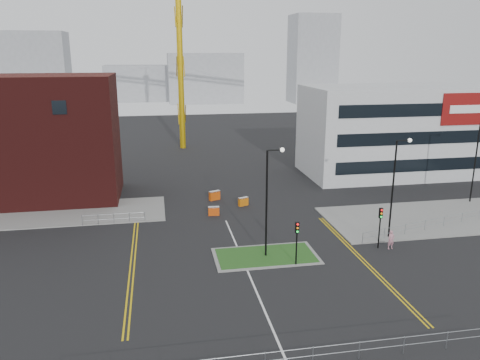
% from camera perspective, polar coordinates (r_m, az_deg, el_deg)
% --- Properties ---
extents(ground, '(200.00, 200.00, 0.00)m').
position_cam_1_polar(ground, '(32.11, 2.93, -15.43)').
color(ground, black).
rests_on(ground, ground).
extents(pavement_left, '(28.00, 8.00, 0.12)m').
position_cam_1_polar(pavement_left, '(53.26, -24.45, -3.96)').
color(pavement_left, slate).
rests_on(pavement_left, ground).
extents(pavement_right, '(24.00, 10.00, 0.12)m').
position_cam_1_polar(pavement_right, '(52.37, 23.42, -4.16)').
color(pavement_right, slate).
rests_on(pavement_right, ground).
extents(island_kerb, '(8.60, 4.60, 0.08)m').
position_cam_1_polar(island_kerb, '(39.40, 3.15, -9.24)').
color(island_kerb, slate).
rests_on(island_kerb, ground).
extents(grass_island, '(8.00, 4.00, 0.12)m').
position_cam_1_polar(grass_island, '(39.39, 3.15, -9.21)').
color(grass_island, '#1A4416').
rests_on(grass_island, ground).
extents(brick_building, '(24.20, 10.07, 14.24)m').
position_cam_1_polar(brick_building, '(58.07, -26.65, 4.24)').
color(brick_building, '#401110').
rests_on(brick_building, ground).
extents(office_block, '(25.00, 12.20, 12.00)m').
position_cam_1_polar(office_block, '(67.95, 18.57, 5.75)').
color(office_block, '#B9BBBE').
rests_on(office_block, ground).
extents(streetlamp_island, '(1.46, 0.36, 9.18)m').
position_cam_1_polar(streetlamp_island, '(37.54, 3.59, -1.73)').
color(streetlamp_island, black).
rests_on(streetlamp_island, ground).
extents(streetlamp_right_near, '(1.46, 0.36, 9.18)m').
position_cam_1_polar(streetlamp_right_near, '(43.63, 18.45, -0.06)').
color(streetlamp_right_near, black).
rests_on(streetlamp_right_near, ground).
extents(streetlamp_right_far, '(1.46, 0.36, 9.18)m').
position_cam_1_polar(streetlamp_right_far, '(57.71, 27.01, 2.68)').
color(streetlamp_right_far, black).
rests_on(streetlamp_right_far, ground).
extents(traffic_light_island, '(0.28, 0.33, 3.65)m').
position_cam_1_polar(traffic_light_island, '(37.11, 6.95, -6.69)').
color(traffic_light_island, black).
rests_on(traffic_light_island, ground).
extents(traffic_light_right, '(0.28, 0.33, 3.65)m').
position_cam_1_polar(traffic_light_right, '(41.75, 16.74, -4.70)').
color(traffic_light_right, black).
rests_on(traffic_light_right, ground).
extents(railing_front, '(24.05, 0.05, 1.10)m').
position_cam_1_polar(railing_front, '(26.83, 6.03, -20.41)').
color(railing_front, gray).
rests_on(railing_front, ground).
extents(railing_left, '(6.05, 0.05, 1.10)m').
position_cam_1_polar(railing_left, '(47.71, -15.14, -4.38)').
color(railing_left, gray).
rests_on(railing_left, ground).
extents(railing_right, '(19.05, 5.05, 1.10)m').
position_cam_1_polar(railing_right, '(49.38, 23.62, -4.45)').
color(railing_right, gray).
rests_on(railing_right, ground).
extents(centre_line, '(0.15, 30.00, 0.01)m').
position_cam_1_polar(centre_line, '(33.80, 2.14, -13.72)').
color(centre_line, silver).
rests_on(centre_line, ground).
extents(yellow_left_a, '(0.12, 24.00, 0.01)m').
position_cam_1_polar(yellow_left_a, '(40.41, -13.10, -9.04)').
color(yellow_left_a, gold).
rests_on(yellow_left_a, ground).
extents(yellow_left_b, '(0.12, 24.00, 0.01)m').
position_cam_1_polar(yellow_left_b, '(40.39, -12.67, -9.03)').
color(yellow_left_b, gold).
rests_on(yellow_left_b, ground).
extents(yellow_right_a, '(0.12, 20.00, 0.01)m').
position_cam_1_polar(yellow_right_a, '(40.01, 14.48, -9.39)').
color(yellow_right_a, gold).
rests_on(yellow_right_a, ground).
extents(yellow_right_b, '(0.12, 20.00, 0.01)m').
position_cam_1_polar(yellow_right_b, '(40.13, 14.88, -9.34)').
color(yellow_right_b, gold).
rests_on(yellow_right_b, ground).
extents(skyline_a, '(18.00, 12.00, 22.00)m').
position_cam_1_polar(skyline_a, '(150.71, -23.59, 12.07)').
color(skyline_a, gray).
rests_on(skyline_a, ground).
extents(skyline_b, '(24.00, 12.00, 16.00)m').
position_cam_1_polar(skyline_b, '(157.91, -4.29, 12.28)').
color(skyline_b, gray).
rests_on(skyline_b, ground).
extents(skyline_c, '(14.00, 12.00, 28.00)m').
position_cam_1_polar(skyline_c, '(160.31, 8.81, 14.34)').
color(skyline_c, gray).
rests_on(skyline_c, ground).
extents(skyline_d, '(30.00, 12.00, 12.00)m').
position_cam_1_polar(skyline_d, '(167.16, -10.92, 11.53)').
color(skyline_d, gray).
rests_on(skyline_d, ground).
extents(pedestrian, '(0.64, 0.44, 1.66)m').
position_cam_1_polar(pedestrian, '(42.52, 17.94, -6.94)').
color(pedestrian, '#C27D8F').
rests_on(pedestrian, ground).
extents(barrier_left, '(1.15, 0.44, 0.95)m').
position_cam_1_polar(barrier_left, '(48.65, -3.22, -3.74)').
color(barrier_left, '#C6420B').
rests_on(barrier_left, ground).
extents(barrier_mid, '(1.19, 0.78, 0.95)m').
position_cam_1_polar(barrier_mid, '(51.58, 0.41, -2.60)').
color(barrier_mid, '#C35F0A').
rests_on(barrier_mid, ground).
extents(barrier_right, '(1.34, 0.89, 1.07)m').
position_cam_1_polar(barrier_right, '(53.60, -3.12, -1.85)').
color(barrier_right, '#CA480B').
rests_on(barrier_right, ground).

